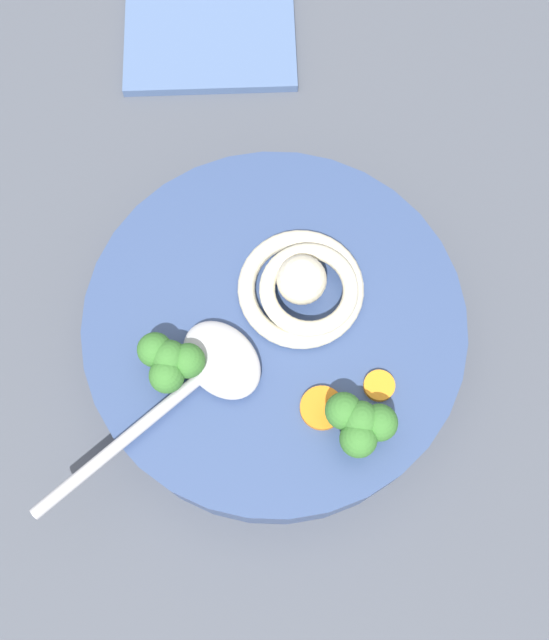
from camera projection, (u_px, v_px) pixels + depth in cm
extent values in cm
cube|color=#474C56|center=(279.00, 374.00, 56.23)|extent=(108.62, 108.62, 3.95)
cylinder|color=#334775|center=(274.00, 332.00, 52.51)|extent=(26.27, 26.27, 5.22)
cylinder|color=gold|center=(274.00, 331.00, 52.31)|extent=(23.12, 23.12, 4.81)
torus|color=beige|center=(301.00, 288.00, 50.14)|extent=(8.63, 8.63, 1.19)
torus|color=beige|center=(309.00, 289.00, 49.10)|extent=(9.24, 9.24, 1.07)
sphere|color=beige|center=(302.00, 280.00, 48.67)|extent=(3.35, 3.35, 3.35)
ellipsoid|color=#B7B7BC|center=(222.00, 360.00, 48.30)|extent=(7.41, 7.27, 1.60)
cylinder|color=#B7B7BC|center=(131.00, 435.00, 46.72)|extent=(10.54, 11.76, 0.80)
cylinder|color=#7A9E60|center=(173.00, 365.00, 48.37)|extent=(1.16, 1.16, 1.25)
sphere|color=#38752D|center=(170.00, 358.00, 46.70)|extent=(2.28, 2.28, 2.28)
sphere|color=#38752D|center=(188.00, 361.00, 46.85)|extent=(2.28, 2.28, 2.28)
sphere|color=#38752D|center=(155.00, 350.00, 46.98)|extent=(2.28, 2.28, 2.28)
sphere|color=#38752D|center=(167.00, 376.00, 46.50)|extent=(2.28, 2.28, 2.28)
cylinder|color=#7A9E60|center=(357.00, 425.00, 47.07)|extent=(1.20, 1.20, 1.29)
sphere|color=#38752D|center=(360.00, 419.00, 45.35)|extent=(2.36, 2.36, 2.36)
sphere|color=#38752D|center=(379.00, 423.00, 45.50)|extent=(2.36, 2.36, 2.36)
sphere|color=#38752D|center=(344.00, 411.00, 45.63)|extent=(2.36, 2.36, 2.36)
sphere|color=#38752D|center=(358.00, 439.00, 45.13)|extent=(2.36, 2.36, 2.36)
cylinder|color=orange|center=(322.00, 408.00, 47.84)|extent=(2.88, 2.88, 0.48)
cylinder|color=orange|center=(379.00, 386.00, 48.33)|extent=(2.06, 2.06, 0.46)
cube|color=#4C6693|center=(210.00, 33.00, 63.53)|extent=(16.36, 14.14, 0.80)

